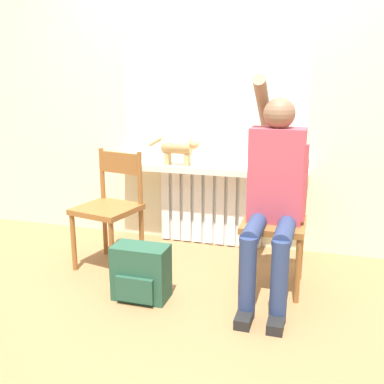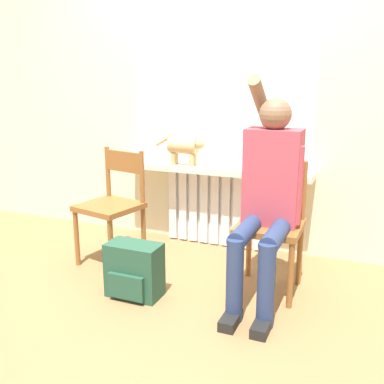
{
  "view_description": "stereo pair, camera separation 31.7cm",
  "coord_description": "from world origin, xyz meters",
  "px_view_note": "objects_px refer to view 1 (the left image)",
  "views": [
    {
      "loc": [
        0.88,
        -2.31,
        1.37
      ],
      "look_at": [
        0.0,
        0.63,
        0.57
      ],
      "focal_mm": 42.0,
      "sensor_mm": 36.0,
      "label": 1
    },
    {
      "loc": [
        1.18,
        -2.21,
        1.37
      ],
      "look_at": [
        0.0,
        0.63,
        0.57
      ],
      "focal_mm": 42.0,
      "sensor_mm": 36.0,
      "label": 2
    }
  ],
  "objects_px": {
    "person": "(274,190)",
    "cat": "(179,146)",
    "chair_left": "(110,206)",
    "backpack": "(141,273)",
    "chair_right": "(274,221)"
  },
  "relations": [
    {
      "from": "chair_left",
      "to": "chair_right",
      "type": "xyz_separation_m",
      "value": [
        1.18,
        0.0,
        0.0
      ]
    },
    {
      "from": "person",
      "to": "backpack",
      "type": "distance_m",
      "value": 0.98
    },
    {
      "from": "chair_right",
      "to": "backpack",
      "type": "distance_m",
      "value": 0.92
    },
    {
      "from": "cat",
      "to": "person",
      "type": "bearing_deg",
      "value": -37.64
    },
    {
      "from": "chair_left",
      "to": "backpack",
      "type": "distance_m",
      "value": 0.66
    },
    {
      "from": "person",
      "to": "cat",
      "type": "xyz_separation_m",
      "value": [
        -0.83,
        0.64,
        0.14
      ]
    },
    {
      "from": "cat",
      "to": "backpack",
      "type": "bearing_deg",
      "value": -86.38
    },
    {
      "from": "chair_left",
      "to": "person",
      "type": "relative_size",
      "value": 0.61
    },
    {
      "from": "chair_left",
      "to": "cat",
      "type": "distance_m",
      "value": 0.74
    },
    {
      "from": "person",
      "to": "backpack",
      "type": "relative_size",
      "value": 3.94
    },
    {
      "from": "person",
      "to": "backpack",
      "type": "bearing_deg",
      "value": -157.67
    },
    {
      "from": "chair_right",
      "to": "person",
      "type": "relative_size",
      "value": 0.61
    },
    {
      "from": "person",
      "to": "backpack",
      "type": "height_order",
      "value": "person"
    },
    {
      "from": "chair_right",
      "to": "person",
      "type": "bearing_deg",
      "value": -90.17
    },
    {
      "from": "cat",
      "to": "chair_left",
      "type": "bearing_deg",
      "value": -124.29
    }
  ]
}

